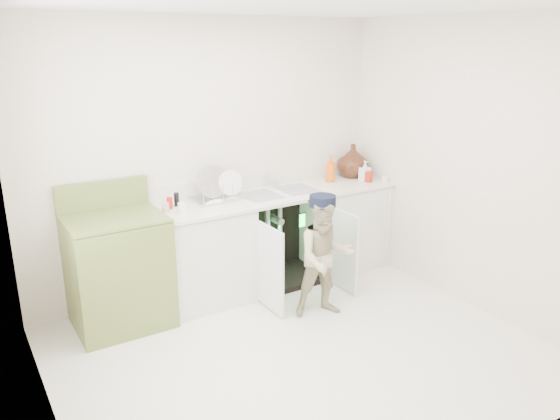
# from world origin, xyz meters

# --- Properties ---
(ground) EXTENTS (3.50, 3.50, 0.00)m
(ground) POSITION_xyz_m (0.00, 0.00, 0.00)
(ground) COLOR beige
(ground) RESTS_ON ground
(room_shell) EXTENTS (6.00, 5.50, 1.26)m
(room_shell) POSITION_xyz_m (0.00, 0.00, 1.25)
(room_shell) COLOR silver
(room_shell) RESTS_ON ground
(counter_run) EXTENTS (2.44, 1.02, 1.25)m
(counter_run) POSITION_xyz_m (0.59, 1.21, 0.48)
(counter_run) COLOR white
(counter_run) RESTS_ON ground
(avocado_stove) EXTENTS (0.76, 0.65, 1.18)m
(avocado_stove) POSITION_xyz_m (-1.02, 1.18, 0.49)
(avocado_stove) COLOR olive
(avocado_stove) RESTS_ON ground
(repair_worker) EXTENTS (0.61, 0.72, 1.07)m
(repair_worker) POSITION_xyz_m (0.52, 0.41, 0.54)
(repair_worker) COLOR #C2B98B
(repair_worker) RESTS_ON ground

